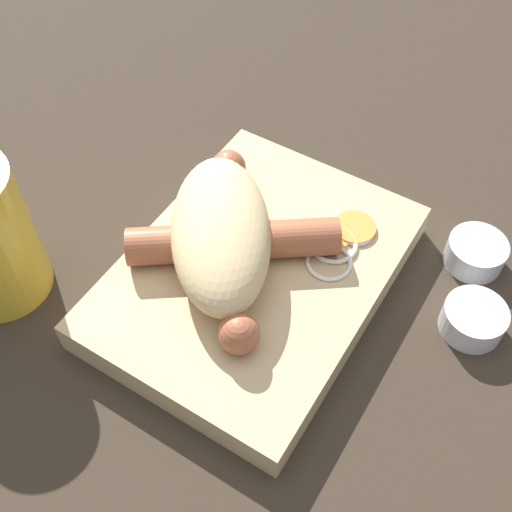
# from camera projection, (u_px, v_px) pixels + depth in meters

# --- Properties ---
(ground_plane) EXTENTS (3.00, 3.00, 0.00)m
(ground_plane) POSITION_uv_depth(u_px,v_px,m) (256.00, 286.00, 0.51)
(ground_plane) COLOR #33281E
(food_tray) EXTENTS (0.25, 0.18, 0.03)m
(food_tray) POSITION_uv_depth(u_px,v_px,m) (256.00, 275.00, 0.50)
(food_tray) COLOR tan
(food_tray) RESTS_ON ground_plane
(bread_roll) EXTENTS (0.16, 0.15, 0.05)m
(bread_roll) POSITION_uv_depth(u_px,v_px,m) (221.00, 232.00, 0.47)
(bread_roll) COLOR #DBBC84
(bread_roll) RESTS_ON food_tray
(sausage) EXTENTS (0.16, 0.15, 0.03)m
(sausage) POSITION_uv_depth(u_px,v_px,m) (233.00, 242.00, 0.48)
(sausage) COLOR #9E5638
(sausage) RESTS_ON food_tray
(pickled_veggies) EXTENTS (0.08, 0.06, 0.00)m
(pickled_veggies) POSITION_uv_depth(u_px,v_px,m) (336.00, 240.00, 0.50)
(pickled_veggies) COLOR orange
(pickled_veggies) RESTS_ON food_tray
(condiment_cup_near) EXTENTS (0.05, 0.05, 0.02)m
(condiment_cup_near) POSITION_uv_depth(u_px,v_px,m) (473.00, 320.00, 0.48)
(condiment_cup_near) COLOR silver
(condiment_cup_near) RESTS_ON ground_plane
(condiment_cup_far) EXTENTS (0.05, 0.05, 0.02)m
(condiment_cup_far) POSITION_uv_depth(u_px,v_px,m) (475.00, 254.00, 0.51)
(condiment_cup_far) COLOR silver
(condiment_cup_far) RESTS_ON ground_plane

